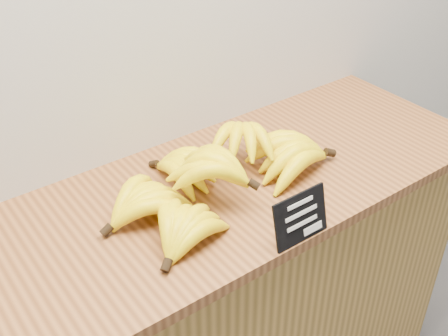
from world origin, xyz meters
TOP-DOWN VIEW (x-y plane):
  - counter at (-0.11, 2.75)m, footprint 1.42×0.50m
  - counter_top at (-0.11, 2.75)m, footprint 1.50×0.54m
  - chalkboard_sign at (-0.06, 2.50)m, footprint 0.14×0.03m
  - banana_pile at (-0.12, 2.73)m, footprint 0.60×0.36m

SIDE VIEW (x-z plane):
  - counter at x=-0.11m, z-range 0.00..0.90m
  - counter_top at x=-0.11m, z-range 0.90..0.93m
  - banana_pile at x=-0.12m, z-range 0.92..1.04m
  - chalkboard_sign at x=-0.06m, z-range 0.93..1.04m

